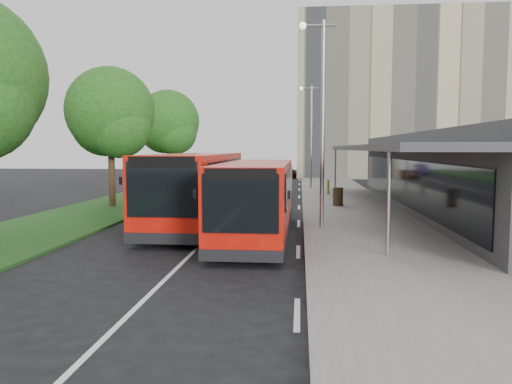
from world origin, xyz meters
TOP-DOWN VIEW (x-y plane):
  - ground at (0.00, 0.00)m, footprint 120.00×120.00m
  - pavement at (6.00, 20.00)m, footprint 5.00×80.00m
  - grass_verge at (-7.00, 20.00)m, footprint 5.00×80.00m
  - lane_centre_line at (0.00, 15.00)m, footprint 0.12×70.00m
  - kerb_dashes at (3.30, 19.00)m, footprint 0.12×56.00m
  - office_block at (14.00, 42.00)m, footprint 22.00×12.00m
  - station_building at (10.86, 8.00)m, footprint 7.70×26.00m
  - tree_mid at (-7.01, 9.05)m, footprint 4.79×4.79m
  - tree_far at (-7.01, 21.05)m, footprint 4.88×4.88m
  - lamp_post_near at (4.12, 2.00)m, footprint 1.44×0.28m
  - lamp_post_far at (4.12, 22.00)m, footprint 1.44×0.28m
  - bus_main at (1.78, 0.38)m, footprint 2.66×9.78m
  - bus_second at (-1.00, 3.03)m, footprint 2.92×10.76m
  - litter_bin at (5.42, 9.74)m, footprint 0.61×0.61m
  - bollard at (5.27, 16.69)m, footprint 0.20×0.20m
  - car_near at (2.08, 36.66)m, footprint 1.98×3.44m
  - car_far at (-1.26, 45.09)m, footprint 1.79×4.26m

SIDE VIEW (x-z plane):
  - ground at x=0.00m, z-range 0.00..0.00m
  - kerb_dashes at x=3.30m, z-range 0.00..0.01m
  - lane_centre_line at x=0.00m, z-range 0.00..0.01m
  - grass_verge at x=-7.00m, z-range 0.00..0.10m
  - pavement at x=6.00m, z-range 0.00..0.15m
  - car_near at x=2.08m, z-range 0.00..1.10m
  - bollard at x=5.27m, z-range 0.15..1.14m
  - litter_bin at x=5.42m, z-range 0.15..1.15m
  - car_far at x=-1.26m, z-range 0.00..1.37m
  - bus_main at x=1.78m, z-range 0.04..2.80m
  - bus_second at x=-1.00m, z-range 0.04..3.08m
  - station_building at x=10.86m, z-range 0.04..4.04m
  - lamp_post_near at x=4.12m, z-range 0.72..8.72m
  - lamp_post_far at x=4.12m, z-range 0.72..8.72m
  - tree_mid at x=-7.01m, z-range 1.12..8.82m
  - tree_far at x=-7.01m, z-range 1.14..8.98m
  - office_block at x=14.00m, z-range 0.00..18.00m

